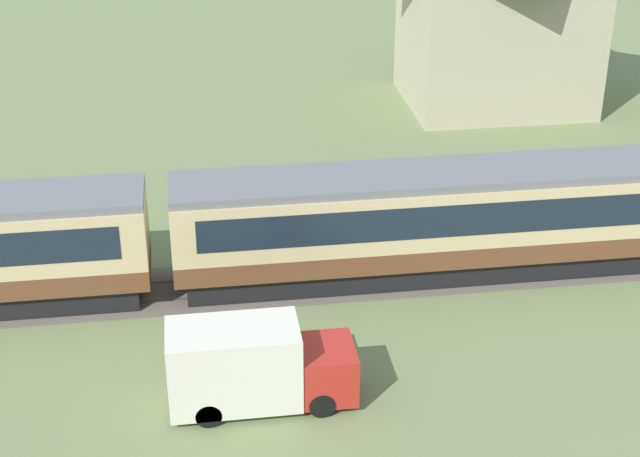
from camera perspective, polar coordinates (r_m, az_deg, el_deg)
name	(u,v)px	position (r m, az deg, el deg)	size (l,w,h in m)	color
passenger_train	(472,215)	(37.20, 8.84, 0.78)	(113.05, 3.11, 4.23)	brown
railway_track	(588,261)	(39.87, 15.35, -1.81)	(171.92, 3.60, 0.04)	#665B51
station_house_dark_green_roof	(499,10)	(54.86, 10.37, 12.41)	(10.33, 8.59, 10.09)	#BCB293
delivery_truck_red	(254,366)	(30.02, -3.86, -8.00)	(5.70, 2.09, 2.75)	#B2281E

